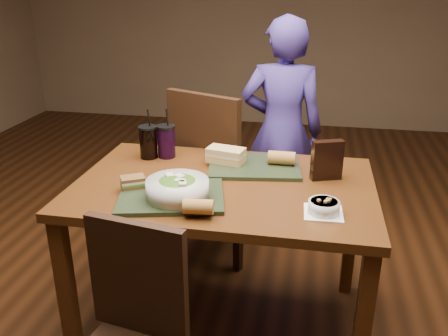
{
  "coord_description": "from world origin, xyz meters",
  "views": [
    {
      "loc": [
        0.36,
        -1.87,
        1.59
      ],
      "look_at": [
        0.0,
        0.0,
        0.82
      ],
      "focal_mm": 38.0,
      "sensor_mm": 36.0,
      "label": 1
    }
  ],
  "objects_px": {
    "sandwich_near": "(133,182)",
    "cup_cola": "(148,142)",
    "chair_near": "(131,333)",
    "diner": "(282,131)",
    "tray_far": "(254,166)",
    "dining_table": "(224,201)",
    "soup_bowl": "(324,207)",
    "baguette_far": "(282,158)",
    "chip_bag": "(327,160)",
    "sandwich_far": "(226,155)",
    "tray_near": "(171,196)",
    "cup_berry": "(166,141)",
    "baguette_near": "(198,207)",
    "chair_far": "(208,170)",
    "salad_bowl": "(177,188)"
  },
  "relations": [
    {
      "from": "tray_far",
      "to": "sandwich_far",
      "type": "bearing_deg",
      "value": 177.33
    },
    {
      "from": "dining_table",
      "to": "tray_far",
      "type": "relative_size",
      "value": 3.1
    },
    {
      "from": "tray_far",
      "to": "baguette_near",
      "type": "distance_m",
      "value": 0.56
    },
    {
      "from": "chair_far",
      "to": "baguette_far",
      "type": "height_order",
      "value": "chair_far"
    },
    {
      "from": "dining_table",
      "to": "baguette_near",
      "type": "bearing_deg",
      "value": -95.48
    },
    {
      "from": "diner",
      "to": "tray_far",
      "type": "xyz_separation_m",
      "value": [
        -0.07,
        -0.76,
        0.06
      ]
    },
    {
      "from": "sandwich_near",
      "to": "chair_far",
      "type": "bearing_deg",
      "value": 77.19
    },
    {
      "from": "sandwich_near",
      "to": "cup_cola",
      "type": "xyz_separation_m",
      "value": [
        -0.07,
        0.39,
        0.04
      ]
    },
    {
      "from": "dining_table",
      "to": "diner",
      "type": "height_order",
      "value": "diner"
    },
    {
      "from": "chair_near",
      "to": "cup_cola",
      "type": "xyz_separation_m",
      "value": [
        -0.24,
        0.91,
        0.36
      ]
    },
    {
      "from": "dining_table",
      "to": "chip_bag",
      "type": "relative_size",
      "value": 7.26
    },
    {
      "from": "chair_far",
      "to": "salad_bowl",
      "type": "bearing_deg",
      "value": -86.22
    },
    {
      "from": "tray_near",
      "to": "cup_cola",
      "type": "distance_m",
      "value": 0.5
    },
    {
      "from": "soup_bowl",
      "to": "diner",
      "type": "bearing_deg",
      "value": 101.94
    },
    {
      "from": "chair_far",
      "to": "soup_bowl",
      "type": "bearing_deg",
      "value": -50.8
    },
    {
      "from": "sandwich_near",
      "to": "baguette_far",
      "type": "relative_size",
      "value": 0.94
    },
    {
      "from": "dining_table",
      "to": "sandwich_far",
      "type": "height_order",
      "value": "sandwich_far"
    },
    {
      "from": "dining_table",
      "to": "cup_cola",
      "type": "bearing_deg",
      "value": 150.84
    },
    {
      "from": "tray_far",
      "to": "chip_bag",
      "type": "relative_size",
      "value": 2.35
    },
    {
      "from": "sandwich_far",
      "to": "cup_berry",
      "type": "bearing_deg",
      "value": 169.28
    },
    {
      "from": "sandwich_near",
      "to": "baguette_near",
      "type": "height_order",
      "value": "baguette_near"
    },
    {
      "from": "chair_near",
      "to": "sandwich_far",
      "type": "height_order",
      "value": "chair_near"
    },
    {
      "from": "soup_bowl",
      "to": "cup_berry",
      "type": "distance_m",
      "value": 0.91
    },
    {
      "from": "tray_near",
      "to": "cup_berry",
      "type": "height_order",
      "value": "cup_berry"
    },
    {
      "from": "dining_table",
      "to": "sandwich_near",
      "type": "distance_m",
      "value": 0.41
    },
    {
      "from": "soup_bowl",
      "to": "cup_cola",
      "type": "distance_m",
      "value": 0.97
    },
    {
      "from": "tray_near",
      "to": "soup_bowl",
      "type": "relative_size",
      "value": 2.78
    },
    {
      "from": "baguette_far",
      "to": "chip_bag",
      "type": "distance_m",
      "value": 0.23
    },
    {
      "from": "diner",
      "to": "baguette_far",
      "type": "xyz_separation_m",
      "value": [
        0.05,
        -0.73,
        0.1
      ]
    },
    {
      "from": "chair_near",
      "to": "dining_table",
      "type": "bearing_deg",
      "value": 74.33
    },
    {
      "from": "sandwich_far",
      "to": "cup_cola",
      "type": "height_order",
      "value": "cup_cola"
    },
    {
      "from": "dining_table",
      "to": "tray_near",
      "type": "distance_m",
      "value": 0.28
    },
    {
      "from": "soup_bowl",
      "to": "sandwich_near",
      "type": "height_order",
      "value": "sandwich_near"
    },
    {
      "from": "soup_bowl",
      "to": "cup_cola",
      "type": "relative_size",
      "value": 0.6
    },
    {
      "from": "chair_near",
      "to": "chip_bag",
      "type": "height_order",
      "value": "chip_bag"
    },
    {
      "from": "soup_bowl",
      "to": "sandwich_near",
      "type": "bearing_deg",
      "value": 175.87
    },
    {
      "from": "cup_cola",
      "to": "soup_bowl",
      "type": "bearing_deg",
      "value": -27.74
    },
    {
      "from": "sandwich_far",
      "to": "baguette_far",
      "type": "bearing_deg",
      "value": 4.25
    },
    {
      "from": "dining_table",
      "to": "sandwich_near",
      "type": "height_order",
      "value": "sandwich_near"
    },
    {
      "from": "chair_near",
      "to": "cup_berry",
      "type": "distance_m",
      "value": 1.02
    },
    {
      "from": "chair_near",
      "to": "sandwich_far",
      "type": "distance_m",
      "value": 0.95
    },
    {
      "from": "sandwich_far",
      "to": "baguette_near",
      "type": "bearing_deg",
      "value": -90.21
    },
    {
      "from": "tray_far",
      "to": "dining_table",
      "type": "bearing_deg",
      "value": -117.99
    },
    {
      "from": "tray_far",
      "to": "baguette_far",
      "type": "distance_m",
      "value": 0.14
    },
    {
      "from": "chair_far",
      "to": "sandwich_far",
      "type": "height_order",
      "value": "chair_far"
    },
    {
      "from": "chair_near",
      "to": "diner",
      "type": "relative_size",
      "value": 0.61
    },
    {
      "from": "chair_near",
      "to": "baguette_near",
      "type": "xyz_separation_m",
      "value": [
        0.16,
        0.34,
        0.33
      ]
    },
    {
      "from": "dining_table",
      "to": "baguette_far",
      "type": "xyz_separation_m",
      "value": [
        0.23,
        0.23,
        0.14
      ]
    },
    {
      "from": "salad_bowl",
      "to": "soup_bowl",
      "type": "bearing_deg",
      "value": 0.47
    },
    {
      "from": "salad_bowl",
      "to": "cup_cola",
      "type": "bearing_deg",
      "value": 121.62
    }
  ]
}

